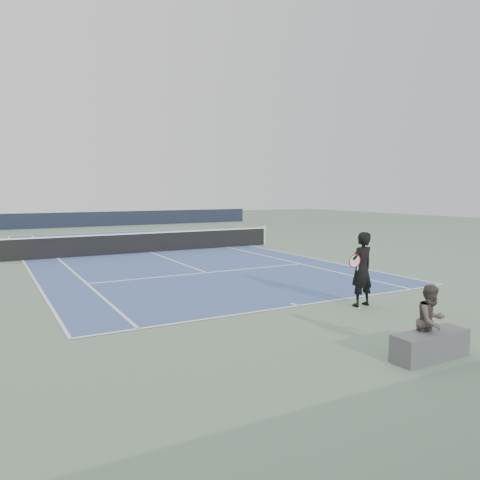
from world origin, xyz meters
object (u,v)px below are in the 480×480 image
tennis_ball (359,309)px  spectator_bench (431,333)px  tennis_player (361,269)px  tennis_net (150,242)px

tennis_ball → spectator_bench: 3.39m
tennis_player → spectator_bench: tennis_player is taller
tennis_ball → spectator_bench: (-1.29, -3.10, 0.43)m
tennis_ball → spectator_bench: bearing=-112.6°
tennis_net → tennis_player: size_ratio=6.84×
tennis_player → tennis_net: bearing=96.3°
spectator_bench → tennis_ball: bearing=67.4°
tennis_ball → spectator_bench: spectator_bench is taller
tennis_net → tennis_player: (1.40, -12.63, 0.44)m
tennis_player → spectator_bench: size_ratio=1.26×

